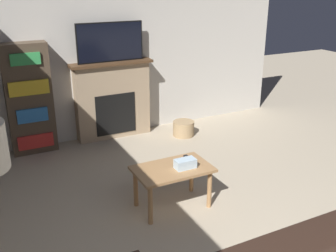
% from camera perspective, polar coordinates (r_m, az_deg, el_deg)
% --- Properties ---
extents(wall_back, '(5.71, 0.06, 2.70)m').
position_cam_1_polar(wall_back, '(6.05, -7.75, 11.19)').
color(wall_back, beige).
rests_on(wall_back, ground_plane).
extents(fireplace, '(1.23, 0.28, 1.18)m').
position_cam_1_polar(fireplace, '(6.05, -8.02, 3.81)').
color(fireplace, tan).
rests_on(fireplace, ground_plane).
extents(tv, '(0.99, 0.03, 0.57)m').
position_cam_1_polar(tv, '(5.84, -8.38, 11.95)').
color(tv, black).
rests_on(tv, fireplace).
extents(coffee_table, '(0.81, 0.50, 0.46)m').
position_cam_1_polar(coffee_table, '(4.18, 0.66, -7.00)').
color(coffee_table, '#A87A4C').
rests_on(coffee_table, ground_plane).
extents(tissue_box, '(0.22, 0.12, 0.10)m').
position_cam_1_polar(tissue_box, '(4.12, 2.52, -5.47)').
color(tissue_box, silver).
rests_on(tissue_box, coffee_table).
extents(remote_control, '(0.04, 0.15, 0.02)m').
position_cam_1_polar(remote_control, '(4.33, 2.96, -4.69)').
color(remote_control, black).
rests_on(remote_control, coffee_table).
extents(bookshelf, '(0.61, 0.29, 1.54)m').
position_cam_1_polar(bookshelf, '(5.73, -19.49, 3.67)').
color(bookshelf, '#4C3D2D').
rests_on(bookshelf, ground_plane).
extents(storage_basket, '(0.33, 0.33, 0.23)m').
position_cam_1_polar(storage_basket, '(6.17, 2.28, -0.35)').
color(storage_basket, tan).
rests_on(storage_basket, ground_plane).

